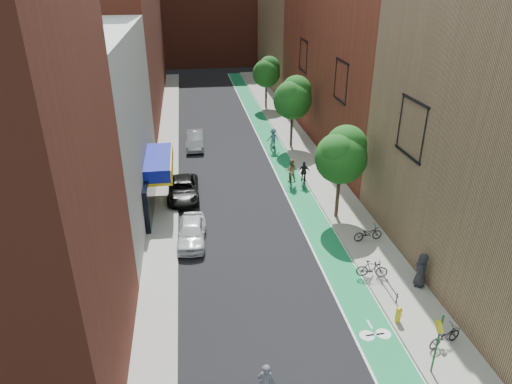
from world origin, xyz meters
name	(u,v)px	position (x,y,z in m)	size (l,w,h in m)	color
ground	(286,329)	(0.00, 0.00, 0.00)	(160.00, 160.00, 0.00)	black
bike_lane	(271,141)	(4.00, 26.00, 0.01)	(2.00, 68.00, 0.01)	#167E4F
sidewalk_left	(168,146)	(-6.00, 26.00, 0.07)	(2.00, 68.00, 0.15)	gray
sidewalk_right	(295,139)	(6.50, 26.00, 0.07)	(3.00, 68.00, 0.15)	gray
building_left_white	(79,127)	(-11.00, 14.00, 6.00)	(8.00, 20.00, 12.00)	silver
building_left_far_red	(119,12)	(-11.00, 42.00, 11.00)	(8.00, 36.00, 22.00)	maroon
building_right_mid_red	(359,22)	(12.00, 26.00, 11.00)	(8.00, 28.00, 22.00)	maroon
building_right_far_tan	(297,21)	(12.00, 50.00, 9.00)	(8.00, 20.00, 18.00)	#8C6B4C
building_far_closure	(203,4)	(0.00, 72.00, 10.00)	(30.00, 14.00, 20.00)	maroon
tree_near	(342,154)	(5.65, 10.02, 4.66)	(3.40, 3.36, 6.42)	#332619
tree_mid	(293,97)	(5.65, 24.02, 4.89)	(3.55, 3.53, 6.74)	#332619
tree_far	(267,71)	(5.65, 38.02, 4.50)	(3.30, 3.25, 6.21)	#332619
sign_pole	(437,340)	(5.38, -3.50, 1.84)	(0.13, 0.71, 3.00)	#194C26
parked_car_white	(192,232)	(-4.13, 8.40, 0.71)	(1.69, 4.19, 1.43)	silver
parked_car_black	(183,189)	(-4.60, 14.67, 0.68)	(2.26, 4.90, 1.36)	black
parked_car_silver	(195,140)	(-3.40, 25.38, 0.76)	(1.61, 4.63, 1.52)	gray
cyclist_lane_near	(291,174)	(3.70, 15.57, 0.98)	(1.03, 1.70, 2.22)	black
cyclist_lane_mid	(304,177)	(4.70, 15.40, 0.73)	(1.04, 1.86, 1.98)	black
cyclist_lane_far	(273,140)	(3.74, 23.38, 1.02)	(1.29, 1.59, 2.17)	black
parked_bike_near	(445,336)	(6.67, -2.17, 0.62)	(0.62, 1.78, 0.94)	black
parked_bike_mid	(372,269)	(5.40, 3.11, 0.66)	(0.48, 1.68, 1.01)	black
parked_bike_far	(368,233)	(6.57, 6.73, 0.63)	(0.64, 1.84, 0.97)	black
pedestrian	(421,270)	(7.60, 2.03, 1.11)	(0.94, 0.61, 1.92)	black
fire_hydrant	(399,314)	(5.30, -0.45, 0.59)	(0.29, 0.29, 0.83)	gold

